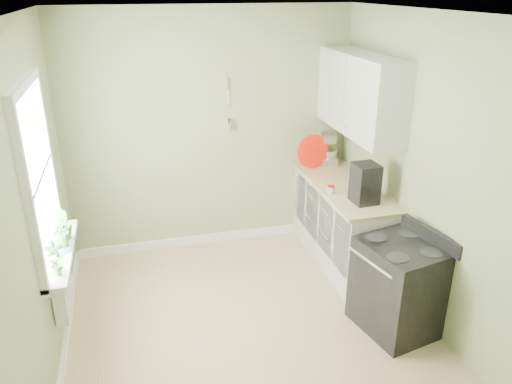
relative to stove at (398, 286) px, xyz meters
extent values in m
cube|color=tan|center=(-1.28, 0.23, -0.44)|extent=(3.20, 3.60, 0.02)
cube|color=white|center=(-1.28, 0.23, 2.28)|extent=(3.20, 3.60, 0.02)
cube|color=#8F9D6B|center=(-1.28, 2.04, 0.92)|extent=(3.20, 0.02, 2.70)
cube|color=#8F9D6B|center=(-2.89, 0.23, 0.92)|extent=(0.02, 3.60, 2.70)
cube|color=#8F9D6B|center=(0.33, 0.23, 0.92)|extent=(0.02, 3.60, 2.70)
cube|color=silver|center=(0.02, 1.23, 0.01)|extent=(0.60, 1.60, 0.87)
cube|color=tan|center=(0.01, 1.23, 0.46)|extent=(0.64, 1.60, 0.04)
cube|color=silver|center=(0.15, 1.33, 1.42)|extent=(0.35, 1.40, 0.80)
cube|color=white|center=(-2.87, 0.53, 1.12)|extent=(0.02, 1.00, 1.30)
cube|color=white|center=(-2.85, 0.53, 1.81)|extent=(0.06, 1.14, 0.07)
cube|color=white|center=(-2.85, 0.53, 0.44)|extent=(0.06, 1.14, 0.07)
cube|color=white|center=(-2.85, 0.53, 1.12)|extent=(0.04, 1.00, 0.04)
cube|color=white|center=(-2.79, 0.53, 0.45)|extent=(0.18, 1.14, 0.04)
cube|color=white|center=(-2.82, 0.48, 0.12)|extent=(0.12, 0.50, 0.35)
cylinder|color=tan|center=(-1.08, 2.01, 1.45)|extent=(0.02, 0.02, 0.10)
cylinder|color=silver|center=(-1.08, 2.01, 1.33)|extent=(0.01, 0.01, 0.16)
cylinder|color=silver|center=(-1.08, 2.01, 0.99)|extent=(0.01, 0.14, 0.14)
cube|color=black|center=(0.00, 0.00, -0.02)|extent=(0.71, 0.79, 0.81)
cube|color=black|center=(0.00, 0.00, 0.40)|extent=(0.71, 0.79, 0.03)
cube|color=black|center=(0.26, 0.00, 0.47)|extent=(0.19, 0.68, 0.13)
cylinder|color=#B2B2B7|center=(-0.30, 0.00, 0.29)|extent=(0.14, 0.55, 0.02)
cube|color=#A61E13|center=(-0.30, 0.09, 0.13)|extent=(0.06, 0.20, 0.34)
cube|color=#B2B2B7|center=(0.10, 1.95, 0.53)|extent=(0.27, 0.35, 0.08)
cube|color=#B2B2B7|center=(0.10, 2.08, 0.67)|extent=(0.14, 0.11, 0.23)
cube|color=#B2B2B7|center=(0.10, 1.97, 0.81)|extent=(0.21, 0.33, 0.10)
sphere|color=#B2B2B7|center=(0.10, 2.08, 0.84)|extent=(0.12, 0.12, 0.12)
cylinder|color=silver|center=(0.10, 1.89, 0.59)|extent=(0.18, 0.18, 0.14)
cylinder|color=silver|center=(-0.17, 1.95, 0.57)|extent=(0.12, 0.12, 0.16)
cone|color=silver|center=(-0.17, 1.95, 0.67)|extent=(0.12, 0.12, 0.04)
cylinder|color=silver|center=(-0.26, 1.95, 0.59)|extent=(0.11, 0.04, 0.09)
cube|color=black|center=(0.00, 0.77, 0.68)|extent=(0.23, 0.25, 0.39)
cylinder|color=black|center=(-0.04, 0.77, 0.56)|extent=(0.12, 0.12, 0.13)
cylinder|color=red|center=(-0.14, 1.82, 0.68)|extent=(0.39, 0.10, 0.39)
cylinder|color=beige|center=(-0.23, 1.06, 0.52)|extent=(0.07, 0.07, 0.07)
cylinder|color=red|center=(-0.23, 1.06, 0.56)|extent=(0.07, 0.07, 0.01)
imported|color=#276824|center=(-2.78, 0.14, 0.61)|extent=(0.17, 0.13, 0.27)
imported|color=#276824|center=(-2.78, 0.60, 0.63)|extent=(0.16, 0.19, 0.30)
imported|color=#276824|center=(-2.78, 0.74, 0.61)|extent=(0.20, 0.20, 0.27)
camera|label=1|loc=(-2.16, -3.28, 2.47)|focal=35.00mm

